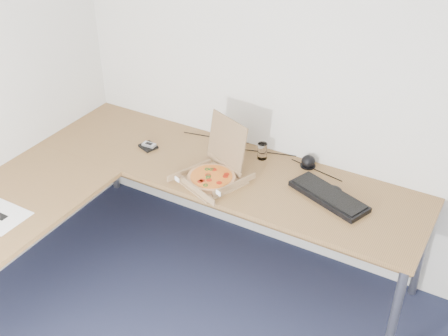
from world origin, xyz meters
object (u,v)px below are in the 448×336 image
Objects in this scene: keyboard at (329,196)px; desk at (144,192)px; pizza_box at (213,174)px; drinking_glass at (262,151)px; wallet at (148,147)px.

desk is at bearing -134.87° from keyboard.
desk is 0.43m from pizza_box.
pizza_box is 0.70m from keyboard.
keyboard reaches higher than desk.
drinking_glass is (0.46, 0.65, 0.08)m from desk.
pizza_box reaches higher than desk.
desk is 6.61× the size of pizza_box.
pizza_box is (0.31, 0.28, 0.07)m from desk.
desk is 23.32× the size of wallet.
desk is 0.47m from wallet.
drinking_glass is 0.76m from wallet.
pizza_box is at bearing -145.59° from keyboard.
pizza_box is 0.39m from drinking_glass.
pizza_box is 0.57m from wallet.
wallet is at bearing -160.31° from drinking_glass.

